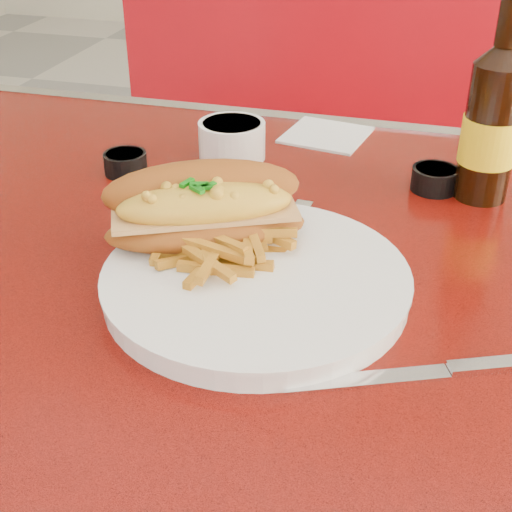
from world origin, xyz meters
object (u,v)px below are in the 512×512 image
(gravy_ramekin, at_px, (232,139))
(fork, at_px, (287,230))
(dinner_plate, at_px, (256,281))
(mac_hoagie, at_px, (204,208))
(booth_bench_far, at_px, (351,257))
(sauce_cup_left, at_px, (125,162))
(knife, at_px, (436,372))
(diner_table, at_px, (260,365))
(beer_bottle, at_px, (492,120))
(sauce_cup_right, at_px, (435,178))

(gravy_ramekin, bearing_deg, fork, -59.43)
(dinner_plate, relative_size, gravy_ramekin, 3.85)
(mac_hoagie, bearing_deg, booth_bench_far, 61.16)
(sauce_cup_left, xyz_separation_m, knife, (0.41, -0.30, -0.01))
(diner_table, height_order, booth_bench_far, booth_bench_far)
(sauce_cup_left, bearing_deg, booth_bench_far, 72.00)
(beer_bottle, bearing_deg, mac_hoagie, -140.26)
(dinner_plate, distance_m, beer_bottle, 0.35)
(booth_bench_far, bearing_deg, beer_bottle, -70.25)
(booth_bench_far, bearing_deg, mac_hoagie, -93.32)
(fork, distance_m, sauce_cup_left, 0.28)
(mac_hoagie, xyz_separation_m, knife, (0.24, -0.12, -0.06))
(fork, height_order, sauce_cup_right, sauce_cup_right)
(mac_hoagie, relative_size, gravy_ramekin, 2.29)
(gravy_ramekin, bearing_deg, knife, -52.47)
(diner_table, bearing_deg, sauce_cup_right, 49.21)
(diner_table, relative_size, sauce_cup_right, 17.08)
(diner_table, height_order, dinner_plate, dinner_plate)
(mac_hoagie, bearing_deg, knife, -52.69)
(beer_bottle, xyz_separation_m, knife, (-0.03, -0.35, -0.09))
(sauce_cup_left, bearing_deg, diner_table, -32.32)
(sauce_cup_right, distance_m, knife, 0.35)
(mac_hoagie, relative_size, beer_bottle, 0.87)
(diner_table, height_order, mac_hoagie, mac_hoagie)
(mac_hoagie, bearing_deg, diner_table, 9.99)
(fork, bearing_deg, mac_hoagie, 122.84)
(dinner_plate, xyz_separation_m, knife, (0.17, -0.08, -0.01))
(gravy_ramekin, distance_m, knife, 0.48)
(mac_hoagie, xyz_separation_m, beer_bottle, (0.27, 0.23, 0.04))
(sauce_cup_left, distance_m, beer_bottle, 0.45)
(dinner_plate, bearing_deg, sauce_cup_right, 61.48)
(sauce_cup_left, bearing_deg, knife, -35.87)
(sauce_cup_right, bearing_deg, mac_hoagie, -133.38)
(mac_hoagie, bearing_deg, sauce_cup_left, 108.85)
(sauce_cup_left, height_order, knife, sauce_cup_left)
(diner_table, distance_m, knife, 0.30)
(dinner_plate, relative_size, mac_hoagie, 1.68)
(diner_table, height_order, sauce_cup_right, sauce_cup_right)
(diner_table, bearing_deg, fork, 15.87)
(fork, bearing_deg, beer_bottle, -43.50)
(mac_hoagie, distance_m, gravy_ramekin, 0.27)
(booth_bench_far, height_order, mac_hoagie, booth_bench_far)
(dinner_plate, bearing_deg, diner_table, 102.26)
(beer_bottle, bearing_deg, sauce_cup_left, -173.20)
(beer_bottle, height_order, knife, beer_bottle)
(booth_bench_far, xyz_separation_m, beer_bottle, (0.22, -0.62, 0.58))
(sauce_cup_right, distance_m, beer_bottle, 0.10)
(diner_table, xyz_separation_m, mac_hoagie, (-0.05, -0.03, 0.22))
(gravy_ramekin, relative_size, sauce_cup_left, 1.68)
(booth_bench_far, height_order, knife, booth_bench_far)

